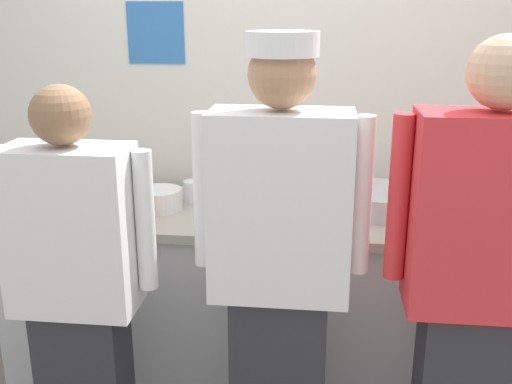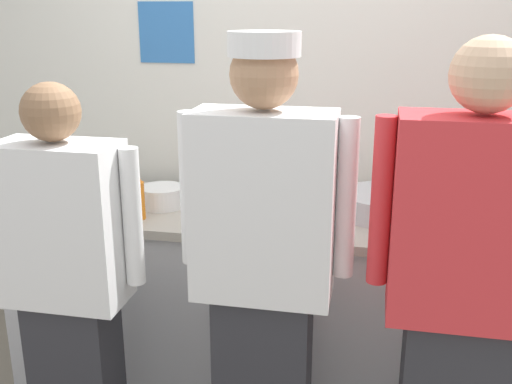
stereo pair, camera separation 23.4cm
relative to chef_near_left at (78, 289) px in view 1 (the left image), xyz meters
The scene contains 17 objects.
wall_back 1.48m from the chef_near_left, 59.10° to the left, with size 4.06×0.11×2.81m.
prep_counter 1.05m from the chef_near_left, 44.67° to the left, with size 2.59×0.70×0.92m.
chef_near_left is the anchor object (origin of this frame).
chef_center 0.74m from the chef_near_left, ahead, with size 0.62×0.24×1.74m.
chef_far_right 1.41m from the chef_near_left, ahead, with size 0.63×0.24×1.74m.
plate_stack_front 1.77m from the chef_near_left, 25.02° to the left, with size 0.19×0.19×0.10m.
plate_stack_rear 0.69m from the chef_near_left, 78.74° to the left, with size 0.21×0.21×0.10m.
mixing_bowl_steel 1.37m from the chef_near_left, 32.96° to the left, with size 0.39×0.39×0.10m, color #B7BABF.
sheet_tray 0.94m from the chef_near_left, 47.64° to the left, with size 0.52×0.29×0.02m, color #B7BABF.
squeeze_bottle_primary 1.61m from the chef_near_left, 22.65° to the left, with size 0.06×0.06×0.18m.
squeeze_bottle_secondary 0.53m from the chef_near_left, 79.30° to the left, with size 0.06×0.06×0.20m.
squeeze_bottle_spare 0.69m from the chef_near_left, 122.79° to the left, with size 0.06×0.06×0.20m.
ramekin_red_sauce 1.59m from the chef_near_left, 18.17° to the left, with size 0.11×0.11×0.04m.
ramekin_yellow_sauce 0.64m from the chef_near_left, 103.23° to the left, with size 0.10×0.10×0.04m.
ramekin_green_sauce 0.86m from the chef_near_left, 115.88° to the left, with size 0.08×0.08×0.05m.
ramekin_orange_sauce 1.74m from the chef_near_left, 17.07° to the left, with size 0.09×0.09×0.04m.
deli_cup 0.85m from the chef_near_left, 72.05° to the left, with size 0.09×0.09×0.10m, color white.
Camera 1 is at (0.17, -2.22, 1.81)m, focal length 41.97 mm.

